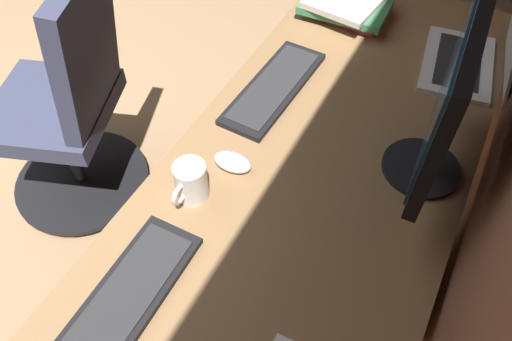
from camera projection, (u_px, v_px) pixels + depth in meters
The scene contains 10 objects.
desk at pixel (274, 251), 1.18m from camera, with size 2.40×0.74×0.73m.
drawer_pedestal at pixel (300, 271), 1.50m from camera, with size 0.40×0.51×0.69m.
monitor_primary at pixel (451, 92), 1.06m from camera, with size 0.51×0.20×0.46m.
laptop_center at pixel (479, 56), 1.48m from camera, with size 0.36×0.29×0.21m.
keyboard_main at pixel (122, 304), 1.02m from camera, with size 0.42×0.15×0.02m.
keyboard_spare at pixel (274, 87), 1.45m from camera, with size 0.43×0.16×0.02m.
mouse_main at pixel (233, 162), 1.26m from camera, with size 0.06×0.10×0.03m, color silver.
book_stack_far at pixel (345, 6), 1.67m from camera, with size 0.26×0.30×0.07m.
coffee_mug at pixel (191, 181), 1.17m from camera, with size 0.12×0.08×0.11m.
office_chair at pixel (71, 112), 1.79m from camera, with size 0.56×0.61×0.97m.
Camera 1 is at (0.57, 2.08, 1.71)m, focal length 34.42 mm.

